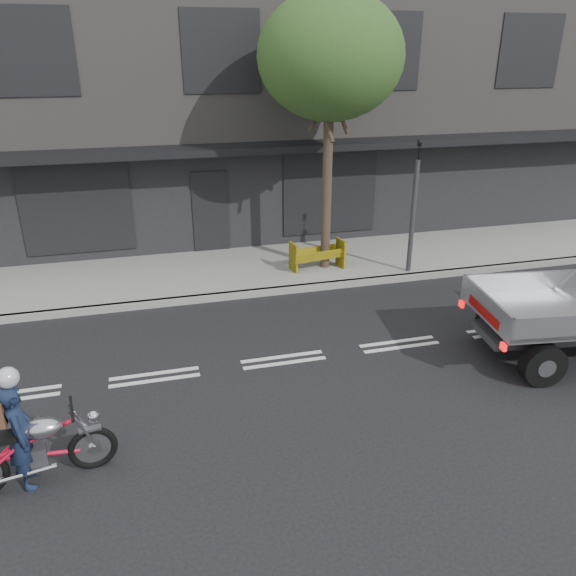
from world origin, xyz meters
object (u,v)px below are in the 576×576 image
(traffic_light_pole, at_px, (413,215))
(rider, at_px, (21,436))
(street_tree, at_px, (330,58))
(construction_barrier, at_px, (320,257))
(motorcycle, at_px, (36,448))

(traffic_light_pole, bearing_deg, rider, -145.95)
(street_tree, xyz_separation_m, rider, (-6.35, -6.49, -4.51))
(street_tree, distance_m, traffic_light_pole, 4.23)
(traffic_light_pole, xyz_separation_m, construction_barrier, (-2.24, 0.55, -1.11))
(traffic_light_pole, distance_m, rider, 10.11)
(street_tree, xyz_separation_m, traffic_light_pole, (2.00, -0.85, -3.63))
(traffic_light_pole, relative_size, motorcycle, 1.70)
(traffic_light_pole, distance_m, motorcycle, 10.01)
(traffic_light_pole, bearing_deg, motorcycle, -145.46)
(street_tree, distance_m, rider, 10.13)
(street_tree, bearing_deg, traffic_light_pole, -23.03)
(street_tree, xyz_separation_m, construction_barrier, (-0.24, -0.30, -4.74))
(rider, xyz_separation_m, construction_barrier, (6.10, 6.19, -0.23))
(street_tree, xyz_separation_m, motorcycle, (-6.20, -6.49, -4.73))
(traffic_light_pole, bearing_deg, street_tree, 156.97)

